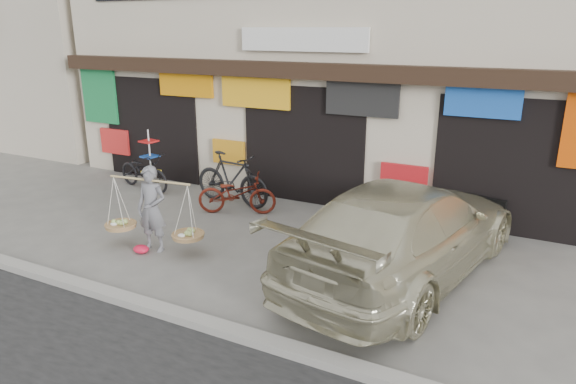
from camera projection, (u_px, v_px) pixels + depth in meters
The scene contains 11 objects.
ground at pixel (219, 257), 9.25m from camera, with size 70.00×70.00×0.00m, color slate.
kerb at pixel (142, 304), 7.53m from camera, with size 70.00×0.25×0.12m, color gray.
shophouse_block at pixel (351, 47), 13.65m from camera, with size 14.00×6.32×7.00m.
neighbor_west at pixel (31, 53), 20.11m from camera, with size 12.00×7.00×6.00m, color #BCB09B.
street_vendor at pixel (152, 212), 9.32m from camera, with size 2.00×0.74×1.60m.
bike_0 at pixel (144, 171), 13.01m from camera, with size 0.63×1.81×0.95m, color black.
bike_1 at pixel (232, 179), 11.84m from camera, with size 0.58×2.05×1.23m, color black.
bike_2 at pixel (237, 194), 11.29m from camera, with size 0.60×1.72×0.91m, color maroon.
suv at pixel (405, 229), 8.37m from camera, with size 3.26×5.80×1.59m.
display_rack at pixel (151, 166), 12.90m from camera, with size 0.43×0.43×1.55m.
red_bag at pixel (141, 249), 9.39m from camera, with size 0.31×0.25×0.14m, color red.
Camera 1 is at (4.95, -6.97, 3.92)m, focal length 32.00 mm.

